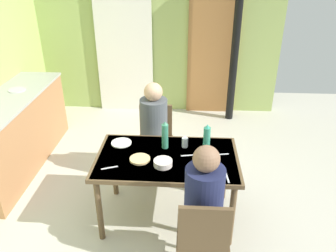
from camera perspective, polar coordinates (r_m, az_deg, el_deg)
name	(u,v)px	position (r m, az deg, el deg)	size (l,w,h in m)	color
ground_plane	(131,217)	(3.62, -6.34, -15.05)	(7.24, 7.24, 0.00)	beige
wall_back	(154,32)	(5.56, -2.35, 15.58)	(4.01, 0.10, 2.61)	#A0B663
door_wooden	(213,53)	(5.54, 7.59, 12.07)	(0.80, 0.05, 2.00)	#9A6637
stove_pipe_column	(236,38)	(5.24, 11.43, 14.36)	(0.12, 0.12, 2.61)	black
curtain_panel	(124,46)	(5.57, -7.43, 13.21)	(0.90, 0.03, 2.19)	white
kitchen_counter	(13,133)	(4.56, -24.67, -1.13)	(0.61, 2.04, 0.91)	#A77045
dining_table	(167,164)	(3.22, -0.16, -6.40)	(1.34, 0.81, 0.72)	brown
chair_near_diner	(203,236)	(2.72, 5.90, -18.05)	(0.40, 0.40, 0.87)	brown
chair_far_diner	(155,138)	(3.95, -2.15, -1.99)	(0.40, 0.40, 0.87)	brown
person_near_diner	(204,195)	(2.63, 6.10, -11.58)	(0.30, 0.37, 0.77)	#1F2042
person_far_diner	(154,121)	(3.70, -2.43, 0.82)	(0.30, 0.37, 0.77)	#43475C
water_bottle_green_near	(207,139)	(3.20, 6.55, -2.25)	(0.07, 0.07, 0.30)	#379372
water_bottle_green_far	(165,135)	(3.26, -0.51, -1.60)	(0.06, 0.06, 0.29)	#378666
serving_bowl_center	(163,163)	(3.04, -0.86, -6.26)	(0.17, 0.17, 0.06)	silver
dinner_plate_near_left	(197,172)	(2.97, 4.96, -7.75)	(0.19, 0.19, 0.01)	white
dinner_plate_near_right	(121,143)	(3.42, -7.88, -2.83)	(0.20, 0.20, 0.01)	white
drinking_glass_by_near_diner	(185,142)	(3.32, 2.87, -2.78)	(0.06, 0.06, 0.10)	silver
bread_plate_sliced	(140,159)	(3.14, -4.77, -5.59)	(0.19, 0.19, 0.02)	#DBB77A
cutlery_knife_near	(227,178)	(2.95, 9.97, -8.57)	(0.15, 0.02, 0.00)	silver
cutlery_fork_near	(189,155)	(3.20, 3.53, -4.97)	(0.15, 0.02, 0.00)	silver
cutlery_knife_far	(109,168)	(3.07, -9.86, -6.97)	(0.15, 0.02, 0.00)	silver
cutlery_fork_far	(221,154)	(3.25, 8.93, -4.76)	(0.15, 0.02, 0.00)	silver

